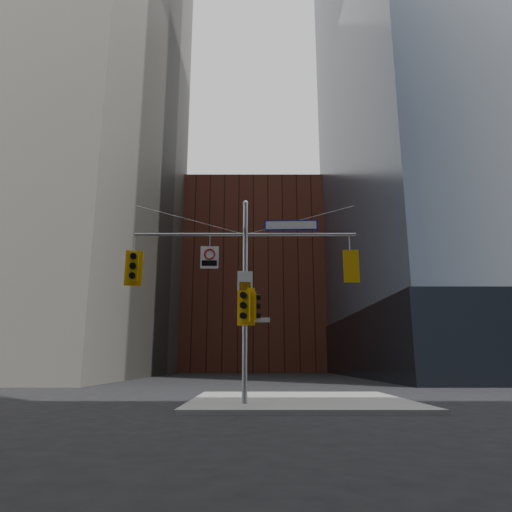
{
  "coord_description": "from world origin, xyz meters",
  "views": [
    {
      "loc": [
        0.39,
        -13.9,
        1.54
      ],
      "look_at": [
        0.39,
        2.0,
        5.2
      ],
      "focal_mm": 32.0,
      "sensor_mm": 36.0,
      "label": 1
    }
  ],
  "objects_px": {
    "traffic_light_west_arm": "(133,267)",
    "signal_assembly": "(245,278)",
    "traffic_light_east_arm": "(351,267)",
    "regulatory_sign_arm": "(209,257)",
    "traffic_light_pole_front": "(245,306)",
    "traffic_light_pole_side": "(254,306)",
    "street_sign_blade": "(291,225)"
  },
  "relations": [
    {
      "from": "signal_assembly",
      "to": "traffic_light_pole_front",
      "type": "bearing_deg",
      "value": -89.7
    },
    {
      "from": "traffic_light_pole_front",
      "to": "regulatory_sign_arm",
      "type": "bearing_deg",
      "value": -178.02
    },
    {
      "from": "traffic_light_east_arm",
      "to": "regulatory_sign_arm",
      "type": "bearing_deg",
      "value": 2.71
    },
    {
      "from": "signal_assembly",
      "to": "traffic_light_east_arm",
      "type": "bearing_deg",
      "value": 0.02
    },
    {
      "from": "traffic_light_pole_front",
      "to": "street_sign_blade",
      "type": "distance_m",
      "value": 3.42
    },
    {
      "from": "traffic_light_east_arm",
      "to": "regulatory_sign_arm",
      "type": "relative_size",
      "value": 1.44
    },
    {
      "from": "signal_assembly",
      "to": "street_sign_blade",
      "type": "distance_m",
      "value": 2.55
    },
    {
      "from": "traffic_light_west_arm",
      "to": "street_sign_blade",
      "type": "relative_size",
      "value": 0.66
    },
    {
      "from": "traffic_light_pole_side",
      "to": "street_sign_blade",
      "type": "xyz_separation_m",
      "value": [
        1.34,
        -0.0,
        2.95
      ]
    },
    {
      "from": "signal_assembly",
      "to": "traffic_light_west_arm",
      "type": "height_order",
      "value": "signal_assembly"
    },
    {
      "from": "signal_assembly",
      "to": "traffic_light_pole_side",
      "type": "relative_size",
      "value": 8.25
    },
    {
      "from": "traffic_light_east_arm",
      "to": "street_sign_blade",
      "type": "xyz_separation_m",
      "value": [
        -2.1,
        0.0,
        1.55
      ]
    },
    {
      "from": "signal_assembly",
      "to": "traffic_light_west_arm",
      "type": "distance_m",
      "value": 4.01
    },
    {
      "from": "traffic_light_west_arm",
      "to": "traffic_light_pole_front",
      "type": "distance_m",
      "value": 4.25
    },
    {
      "from": "regulatory_sign_arm",
      "to": "traffic_light_pole_side",
      "type": "bearing_deg",
      "value": -0.03
    },
    {
      "from": "traffic_light_east_arm",
      "to": "traffic_light_pole_side",
      "type": "height_order",
      "value": "traffic_light_east_arm"
    },
    {
      "from": "signal_assembly",
      "to": "traffic_light_pole_front",
      "type": "height_order",
      "value": "signal_assembly"
    },
    {
      "from": "traffic_light_pole_side",
      "to": "traffic_light_pole_front",
      "type": "height_order",
      "value": "traffic_light_pole_front"
    },
    {
      "from": "street_sign_blade",
      "to": "signal_assembly",
      "type": "bearing_deg",
      "value": -177.95
    },
    {
      "from": "traffic_light_west_arm",
      "to": "street_sign_blade",
      "type": "height_order",
      "value": "street_sign_blade"
    },
    {
      "from": "traffic_light_west_arm",
      "to": "regulatory_sign_arm",
      "type": "height_order",
      "value": "regulatory_sign_arm"
    },
    {
      "from": "traffic_light_east_arm",
      "to": "traffic_light_pole_side",
      "type": "relative_size",
      "value": 1.2
    },
    {
      "from": "signal_assembly",
      "to": "traffic_light_west_arm",
      "type": "relative_size",
      "value": 6.19
    },
    {
      "from": "signal_assembly",
      "to": "street_sign_blade",
      "type": "relative_size",
      "value": 4.1
    },
    {
      "from": "traffic_light_west_arm",
      "to": "signal_assembly",
      "type": "bearing_deg",
      "value": -10.01
    },
    {
      "from": "traffic_light_west_arm",
      "to": "traffic_light_pole_front",
      "type": "bearing_deg",
      "value": -13.83
    },
    {
      "from": "traffic_light_west_arm",
      "to": "traffic_light_pole_side",
      "type": "height_order",
      "value": "traffic_light_west_arm"
    },
    {
      "from": "traffic_light_pole_front",
      "to": "street_sign_blade",
      "type": "relative_size",
      "value": 0.66
    },
    {
      "from": "traffic_light_pole_side",
      "to": "traffic_light_east_arm",
      "type": "bearing_deg",
      "value": -91.38
    },
    {
      "from": "traffic_light_pole_front",
      "to": "signal_assembly",
      "type": "bearing_deg",
      "value": 103.19
    },
    {
      "from": "traffic_light_east_arm",
      "to": "regulatory_sign_arm",
      "type": "height_order",
      "value": "regulatory_sign_arm"
    },
    {
      "from": "traffic_light_east_arm",
      "to": "traffic_light_pole_side",
      "type": "bearing_deg",
      "value": 2.36
    }
  ]
}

